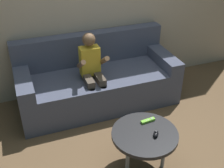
% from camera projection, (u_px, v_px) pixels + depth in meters
% --- Properties ---
extents(ground_plane, '(9.52, 9.52, 0.00)m').
position_uv_depth(ground_plane, '(142.00, 157.00, 2.91)').
color(ground_plane, brown).
extents(couch, '(1.93, 0.80, 0.83)m').
position_uv_depth(couch, '(97.00, 81.00, 3.62)').
color(couch, '#474C60').
rests_on(couch, ground).
extents(person_seated_on_couch, '(0.32, 0.39, 0.97)m').
position_uv_depth(person_seated_on_couch, '(92.00, 70.00, 3.30)').
color(person_seated_on_couch, '#4C4238').
rests_on(person_seated_on_couch, ground).
extents(coffee_table, '(0.60, 0.60, 0.44)m').
position_uv_depth(coffee_table, '(144.00, 136.00, 2.59)').
color(coffee_table, '#232326').
rests_on(coffee_table, ground).
extents(game_remote_lime_near_edge, '(0.14, 0.05, 0.03)m').
position_uv_depth(game_remote_lime_near_edge, '(148.00, 121.00, 2.69)').
color(game_remote_lime_near_edge, '#72C638').
rests_on(game_remote_lime_near_edge, coffee_table).
extents(nunchuk_black, '(0.09, 0.10, 0.05)m').
position_uv_depth(nunchuk_black, '(156.00, 134.00, 2.52)').
color(nunchuk_black, black).
rests_on(nunchuk_black, coffee_table).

